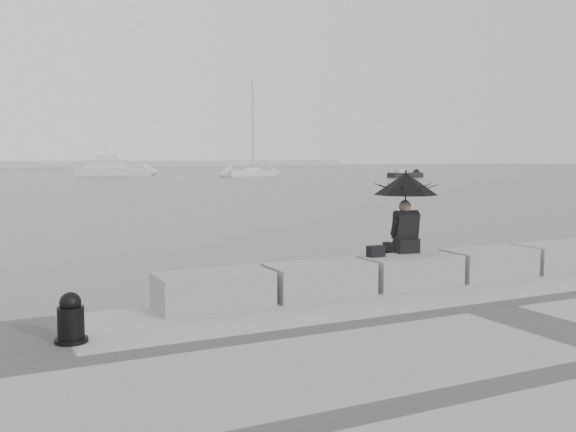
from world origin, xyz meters
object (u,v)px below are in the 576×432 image
seated_person (406,194)px  small_motorboat (405,175)px  motor_cruiser (114,169)px  mooring_bollard (71,322)px  sailboat_right (250,172)px

seated_person → small_motorboat: seated_person is taller
seated_person → motor_cruiser: (11.24, 82.02, -1.10)m
seated_person → small_motorboat: bearing=59.8°
motor_cruiser → small_motorboat: size_ratio=2.30×
mooring_bollard → motor_cruiser: motor_cruiser is taller
mooring_bollard → motor_cruiser: 84.98m
motor_cruiser → seated_person: bearing=-79.9°
seated_person → mooring_bollard: bearing=-160.7°
seated_person → motor_cruiser: 82.79m
sailboat_right → motor_cruiser: bearing=138.7°
mooring_bollard → motor_cruiser: (16.82, 83.30, 0.15)m
sailboat_right → small_motorboat: 20.32m
motor_cruiser → small_motorboat: bearing=-20.1°
sailboat_right → small_motorboat: size_ratio=2.79×
sailboat_right → small_motorboat: sailboat_right is taller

